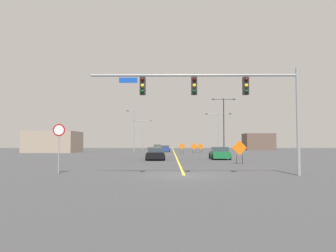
# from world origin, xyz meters

# --- Properties ---
(ground) EXTENTS (201.12, 201.12, 0.00)m
(ground) POSITION_xyz_m (0.00, 0.00, 0.00)
(ground) COLOR #38383A
(road_centre_stripe) EXTENTS (0.16, 111.73, 0.01)m
(road_centre_stripe) POSITION_xyz_m (0.00, 55.87, 0.00)
(road_centre_stripe) COLOR yellow
(road_centre_stripe) RESTS_ON ground
(traffic_signal_assembly) EXTENTS (12.37, 0.44, 6.39)m
(traffic_signal_assembly) POSITION_xyz_m (2.23, -0.02, 4.89)
(traffic_signal_assembly) COLOR gray
(traffic_signal_assembly) RESTS_ON ground
(stop_sign) EXTENTS (0.76, 0.07, 3.09)m
(stop_sign) POSITION_xyz_m (-7.75, 1.02, 2.16)
(stop_sign) COLOR gray
(stop_sign) RESTS_ON ground
(street_lamp_far_right) EXTENTS (4.81, 0.24, 7.35)m
(street_lamp_far_right) POSITION_xyz_m (8.08, 41.09, 4.50)
(street_lamp_far_right) COLOR gray
(street_lamp_far_right) RESTS_ON ground
(street_lamp_near_right) EXTENTS (1.54, 0.24, 7.99)m
(street_lamp_near_right) POSITION_xyz_m (-7.61, 41.86, 4.38)
(street_lamp_near_right) COLOR gray
(street_lamp_near_right) RESTS_ON ground
(street_lamp_mid_right) EXTENTS (3.90, 0.24, 9.26)m
(street_lamp_mid_right) POSITION_xyz_m (8.08, 35.05, 5.43)
(street_lamp_mid_right) COLOR black
(street_lamp_mid_right) RESTS_ON ground
(street_lamp_mid_left) EXTENTS (4.57, 0.24, 7.41)m
(street_lamp_mid_left) POSITION_xyz_m (-7.58, 61.41, 4.51)
(street_lamp_mid_left) COLOR gray
(street_lamp_mid_left) RESTS_ON ground
(construction_sign_median_near) EXTENTS (1.10, 0.29, 1.87)m
(construction_sign_median_near) POSITION_xyz_m (1.19, 36.30, 1.19)
(construction_sign_median_near) COLOR orange
(construction_sign_median_near) RESTS_ON ground
(construction_sign_right_shoulder) EXTENTS (1.28, 0.16, 1.89)m
(construction_sign_right_shoulder) POSITION_xyz_m (3.56, 40.98, 1.17)
(construction_sign_right_shoulder) COLOR orange
(construction_sign_right_shoulder) RESTS_ON ground
(construction_sign_left_lane) EXTENTS (1.21, 0.05, 1.81)m
(construction_sign_left_lane) POSITION_xyz_m (4.90, 42.77, 1.12)
(construction_sign_left_lane) COLOR orange
(construction_sign_left_lane) RESTS_ON ground
(construction_sign_median_far) EXTENTS (1.35, 0.07, 2.13)m
(construction_sign_median_far) POSITION_xyz_m (5.50, 10.62, 1.36)
(construction_sign_median_far) COLOR orange
(construction_sign_median_far) RESTS_ON ground
(car_blue_mid) EXTENTS (2.16, 4.03, 1.33)m
(car_blue_mid) POSITION_xyz_m (-1.90, 49.34, 0.62)
(car_blue_mid) COLOR #1E389E
(car_blue_mid) RESTS_ON ground
(car_yellow_far) EXTENTS (2.24, 3.90, 1.44)m
(car_yellow_far) POSITION_xyz_m (-4.08, 63.50, 0.65)
(car_yellow_far) COLOR gold
(car_yellow_far) RESTS_ON ground
(car_orange_near) EXTENTS (2.21, 4.67, 1.35)m
(car_orange_near) POSITION_xyz_m (-2.89, 23.36, 0.64)
(car_orange_near) COLOR orange
(car_orange_near) RESTS_ON ground
(car_green_approaching) EXTENTS (2.20, 4.10, 1.43)m
(car_green_approaching) POSITION_xyz_m (4.91, 18.78, 0.68)
(car_green_approaching) COLOR #196B38
(car_green_approaching) RESTS_ON ground
(car_black_distant) EXTENTS (2.27, 4.58, 1.34)m
(car_black_distant) POSITION_xyz_m (-2.46, 17.53, 0.63)
(car_black_distant) COLOR black
(car_black_distant) RESTS_ON ground
(roadside_building_east) EXTENTS (7.40, 6.39, 4.30)m
(roadside_building_east) POSITION_xyz_m (22.37, 67.27, 2.15)
(roadside_building_east) COLOR brown
(roadside_building_east) RESTS_ON ground
(roadside_building_west) EXTENTS (9.42, 8.93, 4.13)m
(roadside_building_west) POSITION_xyz_m (-23.88, 45.76, 2.07)
(roadside_building_west) COLOR gray
(roadside_building_west) RESTS_ON ground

